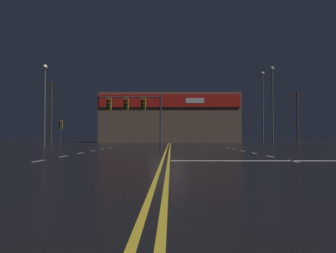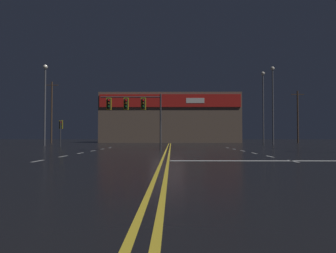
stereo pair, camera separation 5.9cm
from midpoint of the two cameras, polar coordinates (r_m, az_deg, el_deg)
The scene contains 9 objects.
ground_plane at distance 24.38m, azimuth -0.15°, elevation -4.45°, with size 200.00×200.00×0.00m, color black.
road_markings at distance 22.49m, azimuth 3.14°, elevation -4.67°, with size 17.78×60.00×0.01m.
traffic_signal_median at distance 26.75m, azimuth -6.11°, elevation 3.46°, with size 4.98×0.36×4.60m.
traffic_signal_corner_northwest at distance 39.84m, azimuth -18.25°, elevation -0.12°, with size 0.42×0.36×3.03m.
streetlight_median_approach at distance 48.17m, azimuth 17.70°, elevation 5.14°, with size 0.56×0.56×10.93m.
streetlight_far_right at distance 52.77m, azimuth 16.15°, elevation 4.67°, with size 0.56×0.56×11.17m.
streetlight_far_median at distance 42.67m, azimuth -20.70°, elevation 5.28°, with size 0.56×0.56×9.89m.
building_backdrop at distance 62.45m, azimuth 0.27°, elevation 1.37°, with size 25.35×10.23×9.00m.
utility_pole_row at distance 56.80m, azimuth -0.78°, elevation 2.33°, with size 44.92×0.26×10.70m.
Camera 1 is at (0.27, -24.35, 1.17)m, focal length 35.00 mm.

